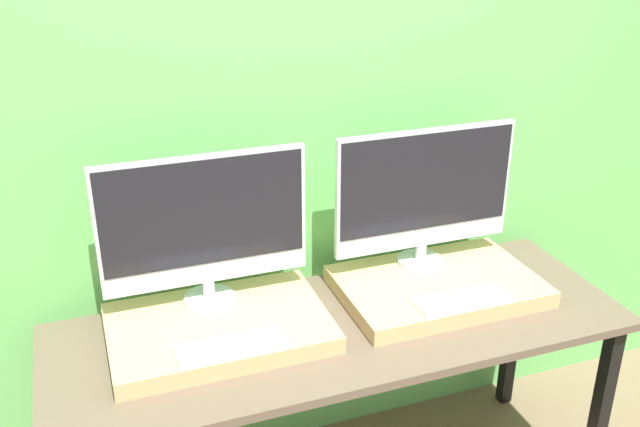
# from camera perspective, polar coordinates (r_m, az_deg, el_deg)

# --- Properties ---
(wall_back) EXTENTS (8.00, 0.04, 2.60)m
(wall_back) POSITION_cam_1_polar(r_m,az_deg,el_deg) (2.50, -1.59, 6.44)
(wall_back) COLOR #66B75B
(wall_back) RESTS_ON ground_plane
(workbench) EXTENTS (1.92, 0.67, 0.76)m
(workbench) POSITION_cam_1_polar(r_m,az_deg,el_deg) (2.43, 1.68, -10.32)
(workbench) COLOR brown
(workbench) RESTS_ON ground_plane
(wooden_riser_left) EXTENTS (0.69, 0.46, 0.06)m
(wooden_riser_left) POSITION_cam_1_polar(r_m,az_deg,el_deg) (2.33, -8.09, -9.05)
(wooden_riser_left) COLOR tan
(wooden_riser_left) RESTS_ON workbench
(monitor_left) EXTENTS (0.67, 0.17, 0.51)m
(monitor_left) POSITION_cam_1_polar(r_m,az_deg,el_deg) (2.30, -9.25, -0.89)
(monitor_left) COLOR silver
(monitor_left) RESTS_ON wooden_riser_left
(keyboard_left) EXTENTS (0.33, 0.12, 0.01)m
(keyboard_left) POSITION_cam_1_polar(r_m,az_deg,el_deg) (2.18, -7.19, -10.48)
(keyboard_left) COLOR silver
(keyboard_left) RESTS_ON wooden_riser_left
(wooden_riser_right) EXTENTS (0.69, 0.46, 0.06)m
(wooden_riser_right) POSITION_cam_1_polar(r_m,az_deg,el_deg) (2.57, 9.37, -5.74)
(wooden_riser_right) COLOR tan
(wooden_riser_right) RESTS_ON workbench
(monitor_right) EXTENTS (0.67, 0.17, 0.51)m
(monitor_right) POSITION_cam_1_polar(r_m,az_deg,el_deg) (2.54, 8.39, 1.66)
(monitor_right) COLOR silver
(monitor_right) RESTS_ON wooden_riser_right
(keyboard_right) EXTENTS (0.33, 0.12, 0.01)m
(keyboard_right) POSITION_cam_1_polar(r_m,az_deg,el_deg) (2.43, 11.28, -6.76)
(keyboard_right) COLOR silver
(keyboard_right) RESTS_ON wooden_riser_right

